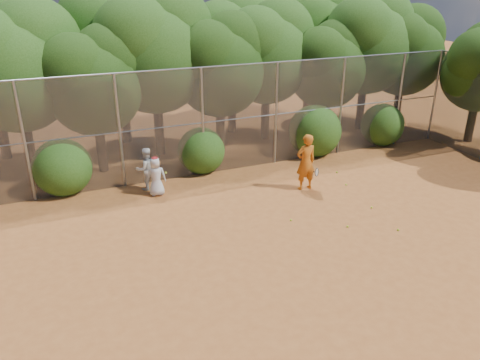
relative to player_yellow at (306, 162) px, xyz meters
name	(u,v)px	position (x,y,z in m)	size (l,w,h in m)	color
ground	(307,243)	(-1.79, -3.26, -1.01)	(80.00, 80.00, 0.00)	#9C5423
fence_back	(225,119)	(-1.91, 2.74, 1.05)	(20.05, 0.09, 4.03)	gray
tree_1	(16,62)	(-8.74, 5.28, 3.16)	(4.64, 4.03, 6.35)	black
tree_2	(94,77)	(-6.24, 4.57, 2.58)	(3.99, 3.47, 5.47)	black
tree_3	(155,47)	(-3.73, 5.58, 3.39)	(4.89, 4.26, 6.70)	black
tree_4	(220,62)	(-1.24, 4.97, 2.75)	(4.19, 3.64, 5.73)	black
tree_5	(267,49)	(1.26, 5.78, 3.04)	(4.51, 3.92, 6.17)	black
tree_6	(328,62)	(3.75, 4.77, 2.46)	(3.86, 3.36, 5.29)	black
tree_7	(368,39)	(6.27, 5.38, 3.27)	(4.77, 4.14, 6.53)	black
tree_8	(406,48)	(8.26, 5.07, 2.81)	(4.25, 3.70, 5.82)	black
tree_10	(119,36)	(-4.73, 7.78, 3.62)	(5.15, 4.48, 7.06)	black
tree_11	(232,43)	(0.26, 7.38, 3.16)	(4.64, 4.03, 6.35)	black
tree_12	(312,30)	(4.77, 7.98, 3.51)	(5.02, 4.37, 6.88)	black
bush_0	(62,165)	(-7.79, 3.04, -0.01)	(2.00, 2.00, 2.00)	#224912
bush_1	(201,149)	(-2.79, 3.04, -0.11)	(1.80, 1.80, 1.80)	#224912
bush_2	(315,129)	(2.21, 3.04, 0.09)	(2.20, 2.20, 2.20)	#224912
bush_3	(383,123)	(5.71, 3.04, -0.06)	(1.90, 1.90, 1.90)	#224912
player_yellow	(306,162)	(0.00, 0.00, 0.00)	(0.86, 0.55, 2.01)	#C56417
player_teen	(156,176)	(-4.92, 1.52, -0.31)	(0.73, 0.53, 1.40)	silver
player_white	(146,169)	(-5.11, 2.14, -0.24)	(0.87, 0.73, 1.53)	silver
ball_0	(347,226)	(-0.24, -2.97, -0.97)	(0.07, 0.07, 0.07)	#CEE92A
ball_1	(346,185)	(1.53, -0.35, -0.97)	(0.07, 0.07, 0.07)	#CEE92A
ball_2	(398,230)	(1.01, -3.72, -0.97)	(0.07, 0.07, 0.07)	#CEE92A
ball_3	(372,207)	(1.22, -2.21, -0.97)	(0.07, 0.07, 0.07)	#CEE92A
ball_4	(291,220)	(-1.60, -1.95, -0.97)	(0.07, 0.07, 0.07)	#CEE92A
ball_5	(337,172)	(1.89, 0.78, -0.97)	(0.07, 0.07, 0.07)	#CEE92A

